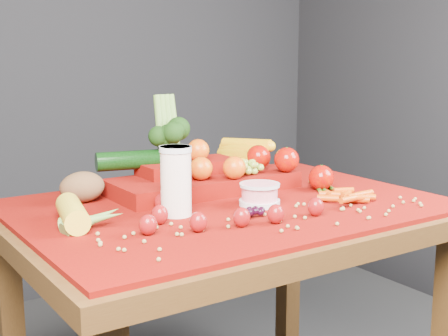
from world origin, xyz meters
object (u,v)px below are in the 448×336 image
table (228,243)px  milk_glass (176,179)px  yogurt_bowl (260,194)px  produce_mound (208,170)px

table → milk_glass: milk_glass is taller
table → yogurt_bowl: 0.16m
produce_mound → table: bearing=-103.9°
yogurt_bowl → table: bearing=128.8°
table → produce_mound: produce_mound is taller
table → produce_mound: bearing=76.1°
milk_glass → yogurt_bowl: size_ratio=1.60×
milk_glass → table: bearing=10.6°
milk_glass → produce_mound: 0.29m
milk_glass → yogurt_bowl: bearing=-8.2°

